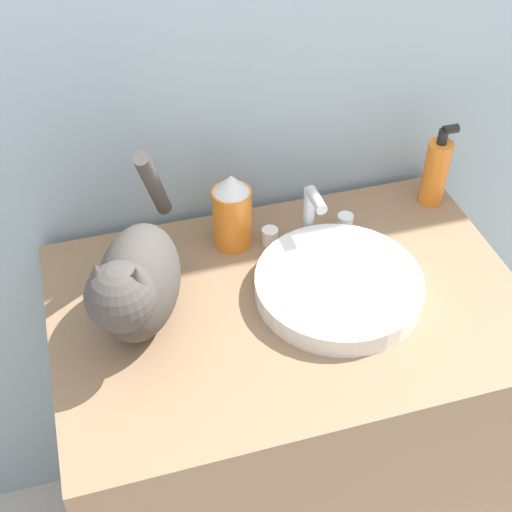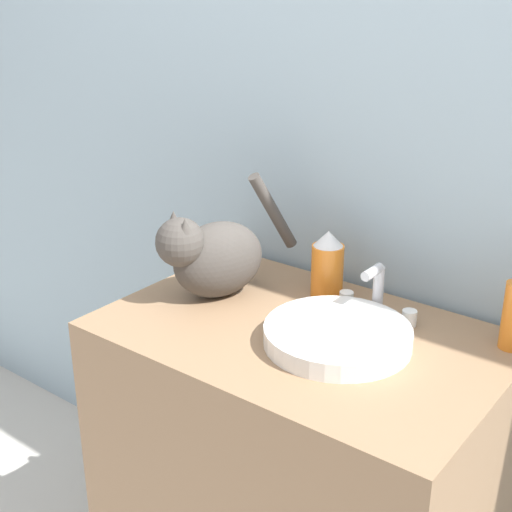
{
  "view_description": "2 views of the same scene",
  "coord_description": "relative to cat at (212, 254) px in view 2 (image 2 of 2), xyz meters",
  "views": [
    {
      "loc": [
        -0.3,
        -0.56,
        1.77
      ],
      "look_at": [
        -0.07,
        0.26,
        0.99
      ],
      "focal_mm": 50.0,
      "sensor_mm": 36.0,
      "label": 1
    },
    {
      "loc": [
        0.74,
        -0.84,
        1.56
      ],
      "look_at": [
        -0.12,
        0.28,
        0.99
      ],
      "focal_mm": 50.0,
      "sensor_mm": 36.0,
      "label": 2
    }
  ],
  "objects": [
    {
      "name": "faucet",
      "position": [
        0.35,
        0.14,
        -0.06
      ],
      "size": [
        0.19,
        0.08,
        0.13
      ],
      "color": "silver",
      "rests_on": "vanity_cabinet"
    },
    {
      "name": "sink_basin",
      "position": [
        0.35,
        -0.02,
        -0.09
      ],
      "size": [
        0.3,
        0.3,
        0.04
      ],
      "color": "white",
      "rests_on": "vanity_cabinet"
    },
    {
      "name": "spray_bottle",
      "position": [
        0.21,
        0.17,
        -0.03
      ],
      "size": [
        0.08,
        0.08,
        0.16
      ],
      "color": "orange",
      "rests_on": "vanity_cabinet"
    },
    {
      "name": "vanity_cabinet",
      "position": [
        0.26,
        -0.02,
        -0.53
      ],
      "size": [
        0.85,
        0.57,
        0.85
      ],
      "color": "#8C6B4C",
      "rests_on": "ground_plane"
    },
    {
      "name": "cat",
      "position": [
        0.0,
        0.0,
        0.0
      ],
      "size": [
        0.21,
        0.36,
        0.28
      ],
      "rotation": [
        0.0,
        0.0,
        -1.96
      ],
      "color": "#47423D",
      "rests_on": "vanity_cabinet"
    },
    {
      "name": "wall_back",
      "position": [
        0.26,
        0.31,
        0.3
      ],
      "size": [
        6.0,
        0.05,
        2.5
      ],
      "color": "#9EB7C6",
      "rests_on": "ground_plane"
    }
  ]
}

